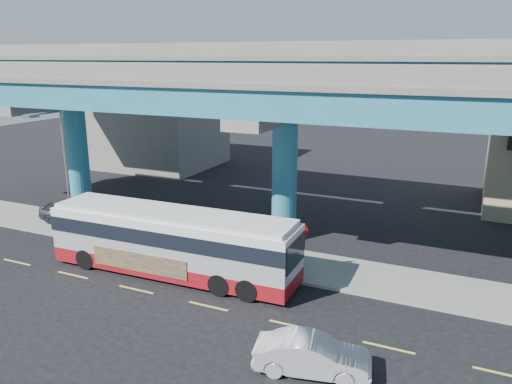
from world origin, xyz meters
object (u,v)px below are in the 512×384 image
at_px(transit_bus, 173,240).
at_px(parked_car, 70,212).
at_px(street_lamp, 58,156).
at_px(stop_sign, 300,238).
at_px(sedan, 312,356).

relative_size(transit_bus, parked_car, 3.06).
distance_m(parked_car, street_lamp, 5.26).
bearing_deg(stop_sign, sedan, -79.02).
xyz_separation_m(parked_car, street_lamp, (1.82, -2.29, 4.37)).
xyz_separation_m(sedan, parked_car, (-19.71, 8.73, 0.19)).
height_order(parked_car, stop_sign, stop_sign).
xyz_separation_m(transit_bus, sedan, (9.12, -5.01, -1.18)).
bearing_deg(stop_sign, street_lamp, 170.96).
xyz_separation_m(sedan, stop_sign, (-3.03, 7.19, 1.50)).
height_order(street_lamp, stop_sign, street_lamp).
bearing_deg(transit_bus, sedan, -30.36).
distance_m(transit_bus, parked_car, 11.27).
relative_size(parked_car, stop_sign, 1.56).
xyz_separation_m(sedan, street_lamp, (-17.88, 6.44, 4.56)).
relative_size(transit_bus, street_lamp, 1.69).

